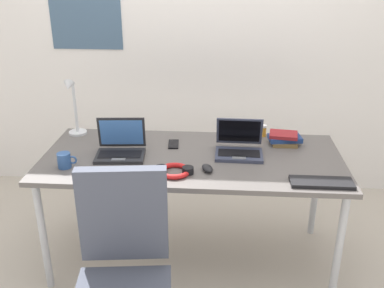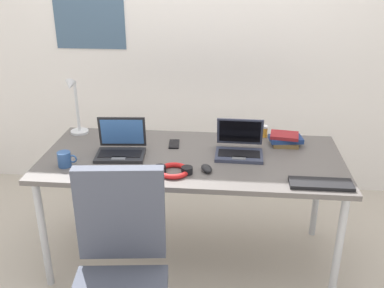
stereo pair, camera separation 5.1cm
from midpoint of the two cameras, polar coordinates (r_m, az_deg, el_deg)
name	(u,v)px [view 1 (the left image)]	position (r m, az deg, el deg)	size (l,w,h in m)	color
ground_plane	(192,256)	(3.03, -0.50, -14.39)	(12.00, 12.00, 0.00)	#B7AD9E
wall_back	(202,32)	(3.54, 0.86, 14.30)	(6.00, 0.13, 2.60)	silver
desk	(192,165)	(2.67, -0.55, -2.70)	(1.80, 0.80, 0.74)	#595451
desk_lamp	(73,108)	(2.99, -15.63, 4.58)	(0.12, 0.18, 0.40)	silver
laptop_front_right	(239,147)	(2.67, 5.58, -0.42)	(0.29, 0.27, 0.21)	#33384C
laptop_back_right	(121,148)	(2.68, -9.80, -0.57)	(0.31, 0.25, 0.22)	#232326
external_keyboard	(322,182)	(2.42, 15.90, -4.82)	(0.33, 0.12, 0.02)	black
computer_mouse	(207,168)	(2.46, 1.40, -3.16)	(0.06, 0.10, 0.03)	black
cell_phone	(174,144)	(2.80, -2.94, -0.02)	(0.06, 0.14, 0.01)	black
headphones	(174,171)	(2.44, -2.90, -3.48)	(0.21, 0.18, 0.04)	red
pill_bottle	(264,131)	(2.96, 8.78, 1.73)	(0.04, 0.04, 0.08)	gold
book_stack	(284,138)	(2.86, 11.40, 0.71)	(0.22, 0.15, 0.08)	brown
coffee_mug	(65,160)	(2.60, -16.77, -2.05)	(0.11, 0.08, 0.09)	#2D518C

